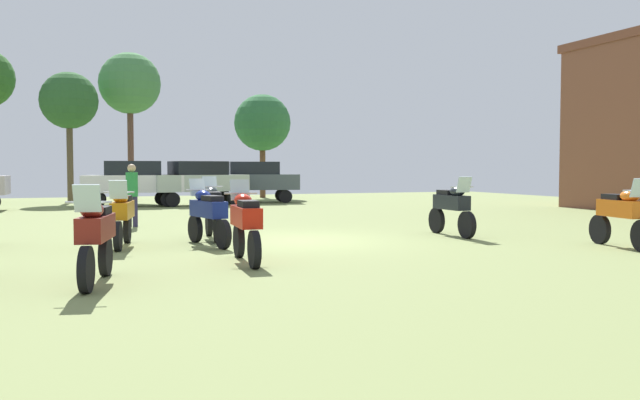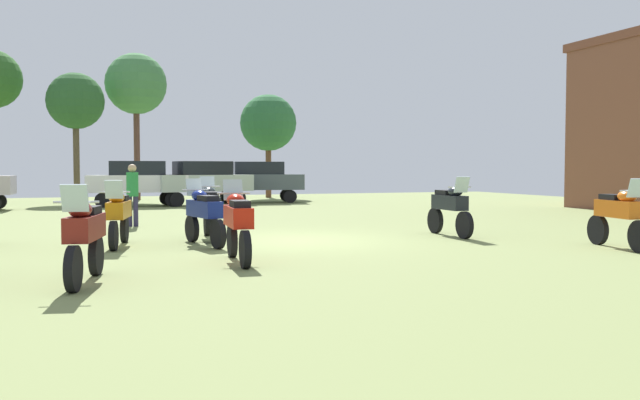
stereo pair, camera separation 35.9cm
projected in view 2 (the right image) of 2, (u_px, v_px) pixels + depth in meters
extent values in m
cube|color=olive|center=(292.00, 241.00, 15.47)|extent=(44.00, 52.00, 0.02)
cylinder|color=black|center=(73.00, 269.00, 9.02)|extent=(0.26, 0.66, 0.65)
cylinder|color=black|center=(96.00, 255.00, 10.47)|extent=(0.26, 0.66, 0.65)
cube|color=maroon|center=(85.00, 227.00, 9.72)|extent=(0.62, 1.29, 0.36)
ellipsoid|color=maroon|center=(80.00, 210.00, 9.43)|extent=(0.42, 0.54, 0.24)
cube|color=black|center=(88.00, 210.00, 9.92)|extent=(0.42, 0.61, 0.12)
cube|color=silver|center=(75.00, 198.00, 9.12)|extent=(0.38, 0.23, 0.39)
cylinder|color=#B7B7BC|center=(76.00, 202.00, 9.21)|extent=(0.61, 0.17, 0.04)
cylinder|color=black|center=(113.00, 236.00, 13.53)|extent=(0.24, 0.63, 0.62)
cylinder|color=black|center=(124.00, 229.00, 15.06)|extent=(0.24, 0.63, 0.62)
cube|color=#BF710D|center=(119.00, 210.00, 14.27)|extent=(0.61, 1.36, 0.36)
ellipsoid|color=#BF710D|center=(117.00, 197.00, 13.96)|extent=(0.41, 0.53, 0.24)
cube|color=black|center=(120.00, 198.00, 14.49)|extent=(0.40, 0.61, 0.12)
cube|color=silver|center=(114.00, 189.00, 13.63)|extent=(0.38, 0.22, 0.39)
cylinder|color=#B7B7BC|center=(115.00, 192.00, 13.73)|extent=(0.62, 0.16, 0.04)
cylinder|color=black|center=(207.00, 223.00, 16.57)|extent=(0.17, 0.67, 0.66)
cylinder|color=black|center=(214.00, 228.00, 15.05)|extent=(0.17, 0.67, 0.66)
cube|color=black|center=(210.00, 204.00, 15.78)|extent=(0.46, 1.36, 0.36)
ellipsoid|color=black|center=(209.00, 192.00, 16.06)|extent=(0.36, 0.50, 0.24)
cube|color=black|center=(211.00, 194.00, 15.55)|extent=(0.34, 0.58, 0.12)
cube|color=silver|center=(207.00, 184.00, 16.37)|extent=(0.37, 0.18, 0.39)
cylinder|color=#B7B7BC|center=(208.00, 187.00, 16.28)|extent=(0.62, 0.08, 0.04)
cylinder|color=black|center=(640.00, 237.00, 13.21)|extent=(0.23, 0.67, 0.66)
cylinder|color=black|center=(598.00, 230.00, 14.63)|extent=(0.23, 0.67, 0.66)
cube|color=#D06015|center=(618.00, 209.00, 13.90)|extent=(0.57, 1.28, 0.36)
ellipsoid|color=#D06015|center=(627.00, 196.00, 13.61)|extent=(0.40, 0.53, 0.24)
cube|color=black|center=(612.00, 197.00, 14.10)|extent=(0.39, 0.60, 0.12)
cube|color=silver|center=(637.00, 188.00, 13.30)|extent=(0.38, 0.21, 0.39)
cylinder|color=#B7B7BC|center=(634.00, 191.00, 13.39)|extent=(0.62, 0.14, 0.04)
cylinder|color=black|center=(232.00, 240.00, 12.58)|extent=(0.16, 0.66, 0.65)
cylinder|color=black|center=(245.00, 249.00, 11.16)|extent=(0.16, 0.66, 0.65)
cube|color=red|center=(238.00, 216.00, 11.85)|extent=(0.44, 1.28, 0.36)
ellipsoid|color=red|center=(236.00, 200.00, 12.11)|extent=(0.35, 0.50, 0.24)
cube|color=black|center=(240.00, 204.00, 11.62)|extent=(0.34, 0.58, 0.12)
cube|color=silver|center=(233.00, 190.00, 12.40)|extent=(0.37, 0.17, 0.39)
cylinder|color=#B7B7BC|center=(234.00, 193.00, 12.31)|extent=(0.62, 0.08, 0.04)
cylinder|color=black|center=(192.00, 228.00, 15.15)|extent=(0.24, 0.64, 0.63)
cylinder|color=black|center=(218.00, 234.00, 13.84)|extent=(0.24, 0.64, 0.63)
cube|color=navy|center=(204.00, 209.00, 14.47)|extent=(0.62, 1.35, 0.36)
ellipsoid|color=navy|center=(199.00, 196.00, 14.71)|extent=(0.41, 0.54, 0.24)
cube|color=black|center=(208.00, 198.00, 14.27)|extent=(0.41, 0.61, 0.12)
cube|color=silver|center=(194.00, 187.00, 14.98)|extent=(0.38, 0.22, 0.39)
cylinder|color=#B7B7BC|center=(195.00, 190.00, 14.90)|extent=(0.61, 0.16, 0.04)
cylinder|color=black|center=(464.00, 225.00, 15.82)|extent=(0.14, 0.66, 0.66)
cylinder|color=black|center=(435.00, 220.00, 17.21)|extent=(0.14, 0.66, 0.66)
cube|color=black|center=(449.00, 202.00, 16.49)|extent=(0.39, 1.25, 0.36)
ellipsoid|color=black|center=(455.00, 192.00, 16.21)|extent=(0.33, 0.49, 0.24)
cube|color=black|center=(445.00, 192.00, 16.68)|extent=(0.31, 0.57, 0.12)
cube|color=silver|center=(462.00, 185.00, 15.90)|extent=(0.36, 0.16, 0.39)
cylinder|color=#B7B7BC|center=(460.00, 187.00, 15.99)|extent=(0.62, 0.05, 0.04)
cylinder|color=black|center=(229.00, 197.00, 31.40)|extent=(0.67, 0.32, 0.64)
cylinder|color=black|center=(228.00, 196.00, 32.82)|extent=(0.67, 0.32, 0.64)
cylinder|color=black|center=(290.00, 196.00, 31.92)|extent=(0.67, 0.32, 0.64)
cylinder|color=black|center=(286.00, 195.00, 33.33)|extent=(0.67, 0.32, 0.64)
cube|color=#455058|center=(259.00, 182.00, 32.33)|extent=(4.54, 2.49, 0.75)
cube|color=black|center=(259.00, 168.00, 32.30)|extent=(2.60, 1.95, 0.61)
cylinder|color=black|center=(102.00, 200.00, 28.08)|extent=(0.65, 0.27, 0.64)
cylinder|color=black|center=(104.00, 199.00, 29.47)|extent=(0.65, 0.27, 0.64)
cylinder|color=black|center=(173.00, 199.00, 28.86)|extent=(0.65, 0.27, 0.64)
cylinder|color=black|center=(171.00, 198.00, 30.25)|extent=(0.65, 0.27, 0.64)
cube|color=white|center=(138.00, 183.00, 29.13)|extent=(4.42, 2.12, 0.75)
cube|color=black|center=(138.00, 168.00, 29.10)|extent=(2.48, 1.76, 0.61)
cylinder|color=black|center=(177.00, 199.00, 28.81)|extent=(0.67, 0.33, 0.64)
cylinder|color=black|center=(167.00, 198.00, 30.06)|extent=(0.67, 0.33, 0.64)
cylinder|color=black|center=(239.00, 198.00, 30.27)|extent=(0.67, 0.33, 0.64)
cylinder|color=black|center=(227.00, 197.00, 31.52)|extent=(0.67, 0.33, 0.64)
cube|color=#AEBCB4|center=(203.00, 183.00, 30.13)|extent=(4.55, 2.54, 0.75)
cube|color=black|center=(203.00, 168.00, 30.10)|extent=(2.61, 1.98, 0.61)
cylinder|color=#2D2848|center=(136.00, 211.00, 19.16)|extent=(0.14, 0.14, 0.88)
cylinder|color=#2D2848|center=(130.00, 211.00, 19.13)|extent=(0.14, 0.14, 0.88)
cylinder|color=#26843D|center=(132.00, 184.00, 19.11)|extent=(0.39, 0.39, 0.70)
sphere|color=tan|center=(132.00, 168.00, 19.09)|extent=(0.24, 0.24, 0.24)
cylinder|color=brown|center=(268.00, 167.00, 37.68)|extent=(0.33, 0.33, 3.55)
sphere|color=#2B6636|center=(268.00, 123.00, 37.56)|extent=(3.21, 3.21, 3.21)
cylinder|color=brown|center=(137.00, 149.00, 34.92)|extent=(0.32, 0.32, 5.42)
sphere|color=#427C44|center=(136.00, 84.00, 34.75)|extent=(3.20, 3.20, 3.20)
cylinder|color=brown|center=(76.00, 158.00, 32.63)|extent=(0.30, 0.30, 4.38)
sphere|color=#2A5929|center=(75.00, 101.00, 32.50)|extent=(2.78, 2.78, 2.78)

